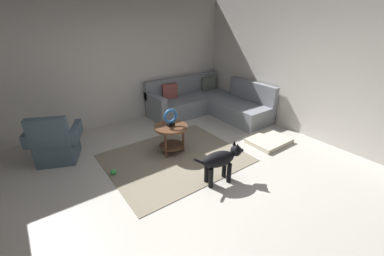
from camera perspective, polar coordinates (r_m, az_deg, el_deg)
ground_plane at (r=3.90m, az=-0.13°, el=-12.73°), size 6.00×6.00×0.10m
wall_back at (r=5.82m, az=-18.01°, el=14.00°), size 6.00×0.12×2.70m
wall_right at (r=5.46m, az=26.25°, el=12.05°), size 0.12×6.00×2.70m
area_rug at (r=4.42m, az=-3.94°, el=-6.96°), size 2.30×1.90×0.01m
sectional_couch at (r=6.25m, az=3.68°, el=5.75°), size 2.20×2.25×0.88m
armchair at (r=4.79m, az=-29.13°, el=-3.29°), size 0.97×0.87×0.88m
side_table at (r=4.40m, az=-4.88°, el=-0.99°), size 0.60×0.60×0.54m
torus_sculpture at (r=4.28m, az=-5.02°, el=2.56°), size 0.28×0.08×0.33m
dog_bed_mat at (r=5.13m, az=17.52°, el=-2.85°), size 0.80×0.60×0.09m
dog at (r=3.67m, az=6.76°, el=-7.44°), size 0.84×0.32×0.63m
dog_toy_ball at (r=4.16m, az=-17.83°, el=-9.75°), size 0.10×0.10×0.10m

